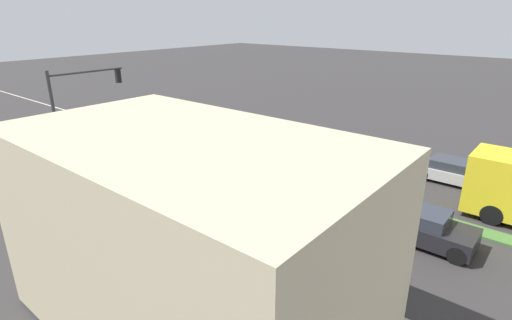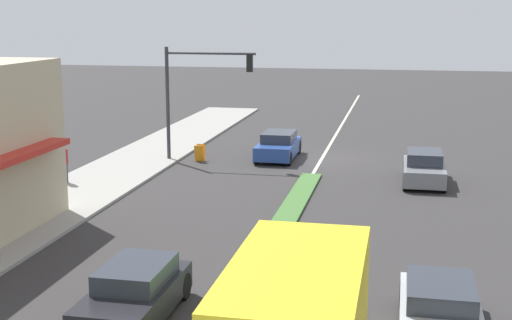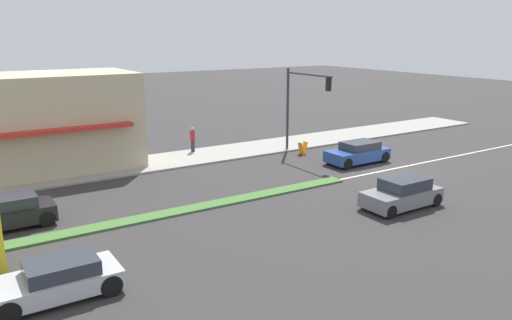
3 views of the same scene
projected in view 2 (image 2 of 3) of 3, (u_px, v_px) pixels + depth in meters
ground_plane at (246, 287)px, 19.36m from camera, size 160.00×160.00×0.00m
lane_marking_center at (322, 159)px, 36.62m from camera, size 0.16×60.00×0.01m
traffic_signal_main at (195, 84)px, 35.12m from camera, size 4.59×0.34×5.60m
pedestrian at (64, 162)px, 30.75m from camera, size 0.34×0.34×1.69m
warning_aframe_sign at (200, 153)px, 35.93m from camera, size 0.45×0.53×0.84m
coupe_blue at (278, 146)px, 36.55m from camera, size 1.84×4.10×1.37m
sedan_silver at (440, 310)px, 16.38m from camera, size 1.83×3.84×1.23m
suv_grey at (424, 168)px, 31.22m from camera, size 1.78×3.91×1.40m
sedan_dark at (135, 293)px, 17.21m from camera, size 1.77×3.92×1.36m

